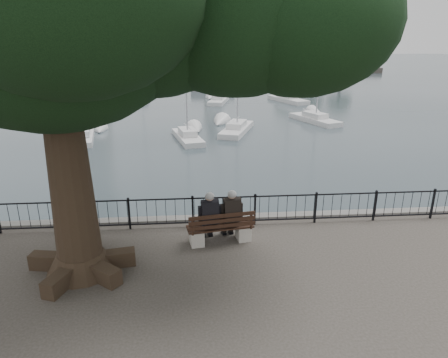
{
  "coord_description": "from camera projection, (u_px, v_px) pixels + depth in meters",
  "views": [
    {
      "loc": [
        -0.94,
        -9.21,
        5.69
      ],
      "look_at": [
        0.0,
        2.5,
        1.6
      ],
      "focal_mm": 32.0,
      "sensor_mm": 36.0,
      "label": 1
    }
  ],
  "objects": [
    {
      "name": "lion_monument",
      "position": [
        212.0,
        73.0,
        57.35
      ],
      "size": [
        6.09,
        6.09,
        8.97
      ],
      "color": "#5F5C57",
      "rests_on": "ground"
    },
    {
      "name": "sailboat_f",
      "position": [
        219.0,
        99.0,
        45.15
      ],
      "size": [
        2.9,
        6.0,
        12.63
      ],
      "color": "silver",
      "rests_on": "ground"
    },
    {
      "name": "person_right",
      "position": [
        231.0,
        216.0,
        11.82
      ],
      "size": [
        0.54,
        0.86,
        1.64
      ],
      "color": "black",
      "rests_on": "ground"
    },
    {
      "name": "sailboat_g",
      "position": [
        288.0,
        99.0,
        45.84
      ],
      "size": [
        3.81,
        6.35,
        10.38
      ],
      "color": "silver",
      "rests_on": "ground"
    },
    {
      "name": "person_left",
      "position": [
        209.0,
        219.0,
        11.67
      ],
      "size": [
        0.54,
        0.86,
        1.64
      ],
      "color": "black",
      "rests_on": "ground"
    },
    {
      "name": "far_shore",
      "position": [
        313.0,
        53.0,
        86.35
      ],
      "size": [
        30.0,
        8.6,
        9.18
      ],
      "color": "#35302A",
      "rests_on": "ground"
    },
    {
      "name": "sailboat_e",
      "position": [
        95.0,
        109.0,
        39.09
      ],
      "size": [
        2.34,
        5.52,
        11.94
      ],
      "color": "silver",
      "rests_on": "ground"
    },
    {
      "name": "sailboat_h",
      "position": [
        143.0,
        98.0,
        46.35
      ],
      "size": [
        1.77,
        5.44,
        12.8
      ],
      "color": "silver",
      "rests_on": "ground"
    },
    {
      "name": "railing",
      "position": [
        224.0,
        210.0,
        12.78
      ],
      "size": [
        22.06,
        0.06,
        1.0
      ],
      "color": "black",
      "rests_on": "ground"
    },
    {
      "name": "harbor",
      "position": [
        223.0,
        232.0,
        13.6
      ],
      "size": [
        260.0,
        260.0,
        1.2
      ],
      "color": "#5F5C57",
      "rests_on": "ground"
    },
    {
      "name": "sailboat_b",
      "position": [
        188.0,
        136.0,
        28.19
      ],
      "size": [
        2.41,
        5.12,
        10.46
      ],
      "color": "silver",
      "rests_on": "ground"
    },
    {
      "name": "bench",
      "position": [
        221.0,
        231.0,
        11.77
      ],
      "size": [
        2.03,
        0.89,
        1.03
      ],
      "color": "#A49F95",
      "rests_on": "ground"
    },
    {
      "name": "sailboat_a",
      "position": [
        83.0,
        136.0,
        28.11
      ],
      "size": [
        2.21,
        4.97,
        9.72
      ],
      "color": "silver",
      "rests_on": "ground"
    },
    {
      "name": "lighthouse",
      "position": [
        83.0,
        3.0,
        63.9
      ],
      "size": [
        9.53,
        9.53,
        29.31
      ],
      "color": "#5F5C57",
      "rests_on": "ground"
    },
    {
      "name": "sailboat_c",
      "position": [
        237.0,
        128.0,
        30.6
      ],
      "size": [
        3.3,
        5.76,
        11.48
      ],
      "color": "silver",
      "rests_on": "ground"
    },
    {
      "name": "sailboat_d",
      "position": [
        315.0,
        118.0,
        34.43
      ],
      "size": [
        3.4,
        5.78,
        10.76
      ],
      "color": "silver",
      "rests_on": "ground"
    }
  ]
}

